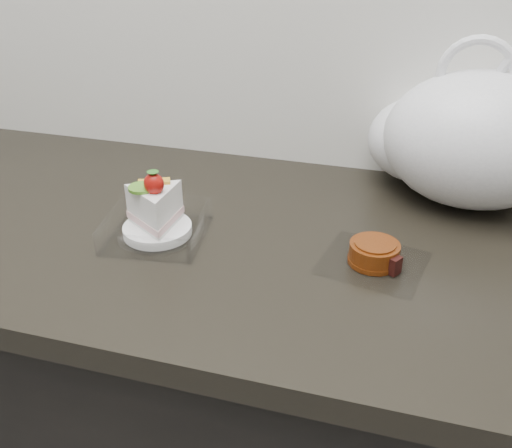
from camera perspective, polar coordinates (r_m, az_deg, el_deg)
counter at (r=1.24m, az=-4.02°, el=-18.54°), size 2.04×0.64×0.90m
cake_tray at (r=0.92m, az=-9.93°, el=0.53°), size 0.17×0.17×0.12m
mooncake_wrap at (r=0.87m, az=11.78°, el=-3.07°), size 0.17×0.17×0.04m
plastic_bag at (r=1.06m, az=20.20°, el=7.97°), size 0.39×0.32×0.29m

